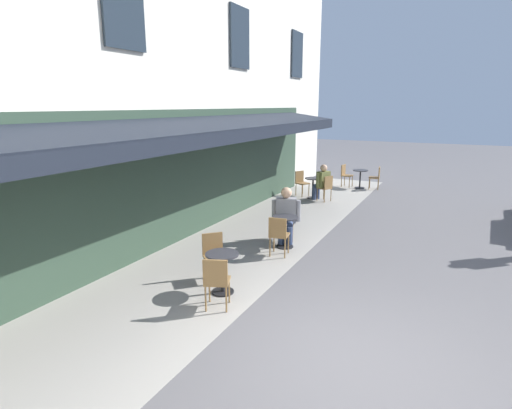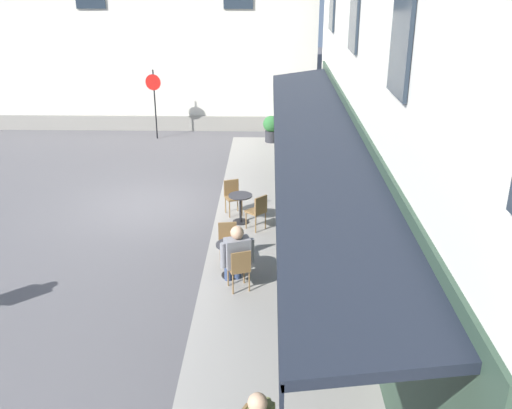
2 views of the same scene
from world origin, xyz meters
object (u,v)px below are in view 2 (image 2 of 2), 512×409
at_px(potted_plant_entrance_left, 299,150).
at_px(cafe_chair_wicker_by_window, 258,209).
at_px(cafe_chair_wicker_corner_right, 228,239).
at_px(cafe_table_mid_terrace, 240,204).
at_px(no_parking_sign, 154,92).
at_px(seated_patron_in_grey, 236,254).
at_px(potted_plant_mid_terrace, 282,138).
at_px(potted_plant_by_steps, 271,127).
at_px(cafe_table_near_entrance, 231,255).
at_px(cafe_chair_wicker_back_row, 233,194).
at_px(cafe_chair_wicker_kerbside, 240,266).
at_px(potted_plant_under_sign, 302,133).

bearing_deg(potted_plant_entrance_left, cafe_chair_wicker_by_window, 166.97).
bearing_deg(cafe_chair_wicker_by_window, cafe_chair_wicker_corner_right, 160.01).
height_order(cafe_table_mid_terrace, potted_plant_entrance_left, potted_plant_entrance_left).
height_order(cafe_chair_wicker_corner_right, no_parking_sign, no_parking_sign).
bearing_deg(seated_patron_in_grey, potted_plant_mid_terrace, -6.56).
bearing_deg(potted_plant_by_steps, no_parking_sign, 85.42).
bearing_deg(cafe_table_near_entrance, cafe_chair_wicker_back_row, 2.87).
height_order(cafe_chair_wicker_corner_right, seated_patron_in_grey, seated_patron_in_grey).
relative_size(cafe_chair_wicker_by_window, potted_plant_by_steps, 0.92).
height_order(cafe_chair_wicker_kerbside, seated_patron_in_grey, seated_patron_in_grey).
relative_size(no_parking_sign, potted_plant_entrance_left, 3.25).
distance_m(cafe_chair_wicker_kerbside, potted_plant_entrance_left, 8.50).
distance_m(seated_patron_in_grey, no_parking_sign, 11.58).
height_order(cafe_table_mid_terrace, potted_plant_mid_terrace, potted_plant_mid_terrace).
bearing_deg(cafe_chair_wicker_kerbside, potted_plant_under_sign, -9.40).
height_order(cafe_chair_wicker_kerbside, cafe_chair_wicker_by_window, same).
height_order(cafe_table_near_entrance, cafe_chair_wicker_by_window, cafe_chair_wicker_by_window).
relative_size(cafe_chair_wicker_corner_right, cafe_chair_wicker_back_row, 1.00).
distance_m(cafe_chair_wicker_kerbside, cafe_chair_wicker_back_row, 3.97).
bearing_deg(potted_plant_mid_terrace, potted_plant_under_sign, -35.89).
relative_size(cafe_chair_wicker_back_row, seated_patron_in_grey, 0.67).
xyz_separation_m(cafe_chair_wicker_corner_right, seated_patron_in_grey, (-1.01, -0.24, 0.17)).
height_order(cafe_table_near_entrance, cafe_table_mid_terrace, same).
distance_m(cafe_chair_wicker_back_row, potted_plant_by_steps, 6.91).
relative_size(cafe_table_near_entrance, potted_plant_entrance_left, 0.94).
bearing_deg(cafe_chair_wicker_kerbside, cafe_chair_wicker_corner_right, 14.55).
bearing_deg(cafe_chair_wicker_back_row, potted_plant_under_sign, -17.64).
height_order(cafe_chair_wicker_by_window, no_parking_sign, no_parking_sign).
bearing_deg(cafe_table_near_entrance, no_parking_sign, 18.47).
xyz_separation_m(cafe_chair_wicker_corner_right, cafe_chair_wicker_kerbside, (-1.22, -0.32, 0.00)).
relative_size(cafe_chair_wicker_corner_right, potted_plant_under_sign, 1.27).
height_order(cafe_chair_wicker_corner_right, potted_plant_by_steps, potted_plant_by_steps).
distance_m(seated_patron_in_grey, potted_plant_by_steps, 10.61).
bearing_deg(potted_plant_entrance_left, cafe_table_near_entrance, 167.08).
bearing_deg(cafe_chair_wicker_corner_right, cafe_table_near_entrance, -171.26).
bearing_deg(cafe_table_mid_terrace, cafe_chair_wicker_back_row, 22.09).
distance_m(cafe_table_mid_terrace, seated_patron_in_grey, 3.17).
xyz_separation_m(cafe_chair_wicker_by_window, potted_plant_mid_terrace, (6.80, -0.71, -0.09)).
height_order(potted_plant_under_sign, potted_plant_entrance_left, potted_plant_entrance_left).
relative_size(cafe_chair_wicker_corner_right, potted_plant_entrance_left, 1.14).
xyz_separation_m(cafe_chair_wicker_kerbside, potted_plant_mid_terrace, (9.72, -1.02, -0.09)).
height_order(cafe_table_near_entrance, seated_patron_in_grey, seated_patron_in_grey).
relative_size(seated_patron_in_grey, potted_plant_entrance_left, 1.70).
relative_size(cafe_chair_wicker_by_window, potted_plant_entrance_left, 1.14).
relative_size(cafe_chair_wicker_kerbside, no_parking_sign, 0.35).
relative_size(cafe_table_mid_terrace, potted_plant_under_sign, 1.05).
bearing_deg(potted_plant_entrance_left, potted_plant_mid_terrace, 21.78).
height_order(cafe_chair_wicker_back_row, potted_plant_mid_terrace, cafe_chair_wicker_back_row).
bearing_deg(cafe_chair_wicker_back_row, potted_plant_by_steps, -8.43).
distance_m(cafe_chair_wicker_by_window, potted_plant_entrance_left, 5.58).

